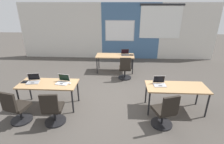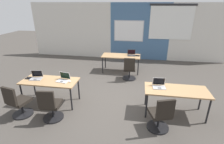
% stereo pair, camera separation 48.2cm
% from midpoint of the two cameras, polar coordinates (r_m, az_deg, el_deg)
% --- Properties ---
extents(ground_plane, '(24.00, 24.00, 0.00)m').
position_cam_midpoint_polar(ground_plane, '(5.53, -2.45, -8.25)').
color(ground_plane, '#47423D').
extents(back_wall_assembly, '(10.00, 0.27, 2.80)m').
position_cam_midpoint_polar(back_wall_assembly, '(9.06, 0.29, 13.37)').
color(back_wall_assembly, silver).
rests_on(back_wall_assembly, ground).
extents(desk_near_left, '(1.60, 0.70, 0.72)m').
position_cam_midpoint_polar(desk_near_left, '(5.18, -22.95, -4.13)').
color(desk_near_left, tan).
rests_on(desk_near_left, ground).
extents(desk_near_right, '(1.60, 0.70, 0.72)m').
position_cam_midpoint_polar(desk_near_right, '(4.83, 17.91, -5.31)').
color(desk_near_right, tan).
rests_on(desk_near_right, ground).
extents(desk_far_center, '(1.60, 0.70, 0.72)m').
position_cam_midpoint_polar(desk_far_center, '(7.29, -0.88, 5.10)').
color(desk_far_center, tan).
rests_on(desk_far_center, ground).
extents(laptop_near_right_inner, '(0.35, 0.29, 0.24)m').
position_cam_midpoint_polar(laptop_near_right_inner, '(4.76, 12.75, -3.66)').
color(laptop_near_right_inner, '#B7B7BC').
rests_on(laptop_near_right_inner, desk_near_right).
extents(chair_near_right_inner, '(0.56, 0.61, 0.92)m').
position_cam_midpoint_polar(chair_near_right_inner, '(4.26, 13.97, -13.27)').
color(chair_near_right_inner, black).
rests_on(chair_near_right_inner, ground).
extents(laptop_near_left_inner, '(0.37, 0.33, 0.23)m').
position_cam_midpoint_polar(laptop_near_left_inner, '(5.02, -18.70, -2.96)').
color(laptop_near_left_inner, silver).
rests_on(laptop_near_left_inner, desk_near_left).
extents(mouse_near_left_inner, '(0.06, 0.10, 0.03)m').
position_cam_midpoint_polar(mouse_near_left_inner, '(4.91, -16.56, -3.68)').
color(mouse_near_left_inner, '#B2B2B7').
rests_on(mouse_near_left_inner, desk_near_left).
extents(chair_near_left_inner, '(0.52, 0.56, 0.92)m').
position_cam_midpoint_polar(chair_near_left_inner, '(4.54, -21.99, -11.97)').
color(chair_near_left_inner, black).
rests_on(chair_near_left_inner, ground).
extents(laptop_far_right, '(0.35, 0.31, 0.23)m').
position_cam_midpoint_polar(laptop_far_right, '(7.32, 2.52, 6.07)').
color(laptop_far_right, '#333338').
rests_on(laptop_far_right, desk_far_center).
extents(mousepad_far_right, '(0.22, 0.19, 0.00)m').
position_cam_midpoint_polar(mousepad_far_right, '(7.32, 4.46, 5.63)').
color(mousepad_far_right, black).
rests_on(mousepad_far_right, desk_far_center).
extents(mouse_far_right, '(0.07, 0.11, 0.03)m').
position_cam_midpoint_polar(mouse_far_right, '(7.32, 4.46, 5.77)').
color(mouse_far_right, black).
rests_on(mouse_far_right, mousepad_far_right).
extents(chair_far_right, '(0.52, 0.54, 0.92)m').
position_cam_midpoint_polar(chair_far_right, '(6.62, 2.26, 0.68)').
color(chair_far_right, black).
rests_on(chair_far_right, ground).
extents(laptop_near_left_end, '(0.37, 0.33, 0.23)m').
position_cam_midpoint_polar(laptop_near_left_end, '(5.39, -27.06, -2.55)').
color(laptop_near_left_end, '#9E9EA3').
rests_on(laptop_near_left_end, desk_near_left).
extents(mousepad_near_left_end, '(0.22, 0.19, 0.00)m').
position_cam_midpoint_polar(mousepad_near_left_end, '(5.52, -29.08, -2.93)').
color(mousepad_near_left_end, black).
rests_on(mousepad_near_left_end, desk_near_left).
extents(mouse_near_left_end, '(0.08, 0.11, 0.03)m').
position_cam_midpoint_polar(mouse_near_left_end, '(5.51, -29.11, -2.75)').
color(mouse_near_left_end, black).
rests_on(mouse_near_left_end, mousepad_near_left_end).
extents(chair_near_left_end, '(0.52, 0.58, 0.92)m').
position_cam_midpoint_polar(chair_near_left_end, '(4.98, -31.54, -10.63)').
color(chair_near_left_end, black).
rests_on(chair_near_left_end, ground).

